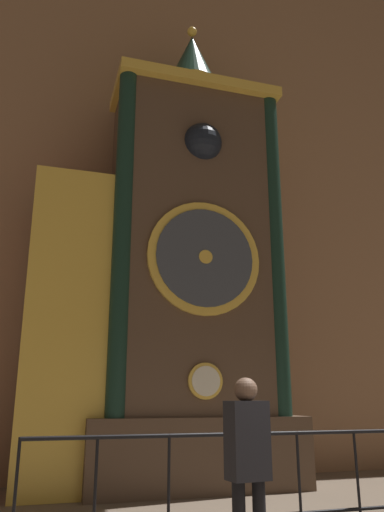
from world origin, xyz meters
name	(u,v)px	position (x,y,z in m)	size (l,w,h in m)	color
cathedral_back_wall	(182,142)	(-0.09, 6.13, 6.89)	(24.00, 0.32, 13.79)	#936B4C
clock_tower	(171,274)	(-0.60, 4.95, 3.56)	(4.64, 1.81, 8.96)	brown
railing_fence	(236,471)	(-0.37, 2.60, 0.57)	(5.07, 0.05, 1.01)	black
visitor_near	(248,455)	(-1.01, 0.71, 0.95)	(0.36, 0.26, 1.59)	black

